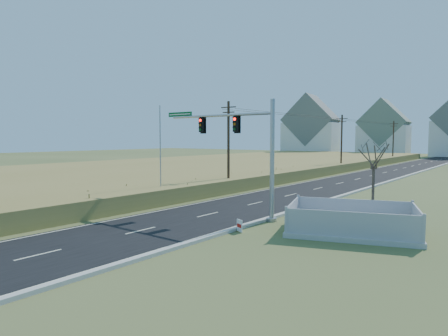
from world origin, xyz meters
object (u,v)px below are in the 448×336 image
(traffic_signal_mast, at_px, (248,147))
(flagpole, at_px, (160,164))
(bare_tree, at_px, (374,153))
(fence_enclosure, at_px, (352,228))
(open_sign, at_px, (240,226))

(traffic_signal_mast, height_order, flagpole, flagpole)
(flagpole, height_order, bare_tree, flagpole)
(fence_enclosure, relative_size, open_sign, 11.76)
(fence_enclosure, distance_m, open_sign, 6.34)
(flagpole, relative_size, bare_tree, 1.46)
(bare_tree, bearing_deg, traffic_signal_mast, -160.12)
(traffic_signal_mast, height_order, bare_tree, traffic_signal_mast)
(traffic_signal_mast, xyz_separation_m, open_sign, (1.98, -3.71, -4.37))
(fence_enclosure, xyz_separation_m, bare_tree, (0.29, 2.70, 4.13))
(traffic_signal_mast, bearing_deg, open_sign, -60.57)
(flagpole, bearing_deg, traffic_signal_mast, -6.62)
(traffic_signal_mast, distance_m, bare_tree, 7.91)
(open_sign, xyz_separation_m, bare_tree, (5.45, 6.39, 4.06))
(fence_enclosure, height_order, flagpole, flagpole)
(fence_enclosure, relative_size, flagpole, 1.02)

